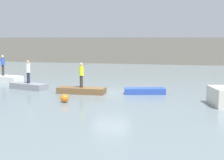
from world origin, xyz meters
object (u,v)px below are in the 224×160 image
(rowboat_blue, at_px, (145,91))
(person_blue_shirt, at_px, (3,64))
(rowboat_brown, at_px, (81,90))
(person_white_shirt, at_px, (28,71))
(mooring_buoy, at_px, (65,98))
(rowboat_grey, at_px, (29,86))
(rowboat_white, at_px, (3,79))
(person_hiviz_shirt, at_px, (81,74))

(rowboat_blue, bearing_deg, person_blue_shirt, 150.86)
(rowboat_brown, height_order, person_white_shirt, person_white_shirt)
(rowboat_blue, distance_m, mooring_buoy, 5.93)
(rowboat_grey, distance_m, person_blue_shirt, 5.75)
(rowboat_white, distance_m, person_hiviz_shirt, 9.89)
(rowboat_white, relative_size, rowboat_brown, 1.08)
(rowboat_grey, xyz_separation_m, person_blue_shirt, (-4.34, 3.53, 1.30))
(rowboat_brown, relative_size, person_white_shirt, 1.93)
(rowboat_brown, height_order, person_hiviz_shirt, person_hiviz_shirt)
(rowboat_blue, bearing_deg, person_white_shirt, 166.11)
(rowboat_blue, distance_m, person_hiviz_shirt, 4.53)
(rowboat_grey, height_order, rowboat_blue, rowboat_grey)
(rowboat_grey, distance_m, person_hiviz_shirt, 4.68)
(rowboat_grey, bearing_deg, person_white_shirt, -74.48)
(rowboat_brown, bearing_deg, mooring_buoy, -89.11)
(rowboat_blue, relative_size, person_hiviz_shirt, 1.61)
(person_hiviz_shirt, xyz_separation_m, mooring_buoy, (0.10, -3.31, -1.12))
(person_hiviz_shirt, relative_size, mooring_buoy, 3.47)
(rowboat_grey, bearing_deg, rowboat_white, 156.41)
(person_white_shirt, height_order, mooring_buoy, person_white_shirt)
(person_blue_shirt, distance_m, mooring_buoy, 11.82)
(rowboat_white, bearing_deg, rowboat_blue, -1.90)
(rowboat_blue, xyz_separation_m, person_hiviz_shirt, (-4.29, -0.89, 1.17))
(mooring_buoy, bearing_deg, rowboat_white, 139.29)
(person_hiviz_shirt, bearing_deg, rowboat_blue, 11.69)
(rowboat_blue, xyz_separation_m, mooring_buoy, (-4.19, -4.20, 0.05))
(person_white_shirt, bearing_deg, person_blue_shirt, 140.89)
(rowboat_white, xyz_separation_m, person_hiviz_shirt, (8.81, -4.36, 1.11))
(rowboat_white, xyz_separation_m, person_white_shirt, (4.34, -3.53, 1.14))
(rowboat_grey, relative_size, person_hiviz_shirt, 1.72)
(rowboat_brown, relative_size, person_blue_shirt, 1.84)
(person_hiviz_shirt, height_order, person_white_shirt, person_white_shirt)
(rowboat_brown, distance_m, person_white_shirt, 4.70)
(mooring_buoy, bearing_deg, person_blue_shirt, 139.29)
(person_white_shirt, bearing_deg, rowboat_brown, -10.46)
(rowboat_grey, relative_size, rowboat_brown, 0.90)
(rowboat_blue, relative_size, person_blue_shirt, 1.54)
(rowboat_grey, height_order, person_hiviz_shirt, person_hiviz_shirt)
(mooring_buoy, bearing_deg, rowboat_brown, 91.65)
(rowboat_grey, height_order, person_blue_shirt, person_blue_shirt)
(person_blue_shirt, bearing_deg, mooring_buoy, -40.71)
(mooring_buoy, bearing_deg, rowboat_blue, 45.01)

